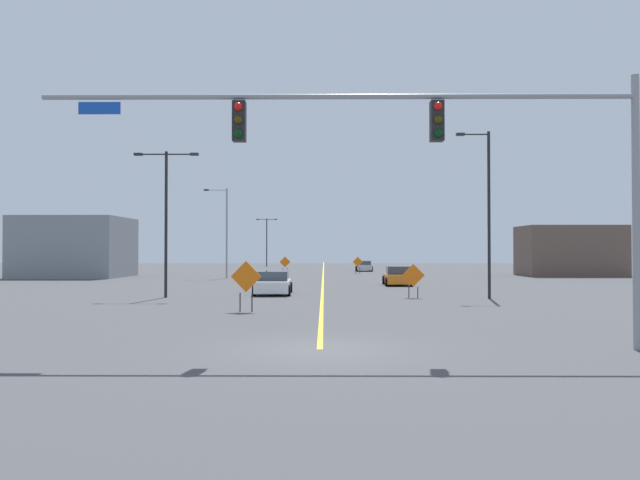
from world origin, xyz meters
TOP-DOWN VIEW (x-y plane):
  - ground at (0.00, 0.00)m, footprint 206.59×206.59m
  - road_centre_stripe at (0.00, 57.39)m, footprint 0.16×114.77m
  - traffic_signal_assembly at (2.87, -0.01)m, footprint 15.56×0.44m
  - street_lamp_near_left at (-8.51, 16.87)m, footprint 3.51×0.24m
  - street_lamp_far_right at (-8.96, 78.32)m, footprint 3.30×0.24m
  - street_lamp_near_right at (8.79, 16.32)m, footprint 1.81×0.24m
  - street_lamp_far_left at (-9.03, 39.19)m, footprint 2.19×0.24m
  - construction_sign_median_far at (-4.29, 51.27)m, footprint 1.22×0.08m
  - construction_sign_right_lane at (-3.15, 9.38)m, footprint 1.30×0.21m
  - construction_sign_left_shoulder at (3.79, 49.81)m, footprint 1.11×0.15m
  - construction_sign_right_shoulder at (4.92, 16.69)m, footprint 1.23×0.08m
  - car_white_mid at (-2.88, 19.45)m, footprint 2.23×4.36m
  - car_silver_approaching at (4.99, 57.56)m, footprint 2.05×4.02m
  - car_orange_far at (5.49, 28.23)m, footprint 2.05×3.84m
  - roadside_building_west at (-23.83, 41.58)m, footprint 9.55×8.34m
  - roadside_building_east at (24.84, 44.62)m, footprint 9.56×5.60m

SIDE VIEW (x-z plane):
  - ground at x=0.00m, z-range 0.00..0.00m
  - road_centre_stripe at x=0.00m, z-range 0.00..0.01m
  - car_silver_approaching at x=4.99m, z-range -0.03..1.24m
  - car_orange_far at x=5.49m, z-range -0.06..1.34m
  - car_white_mid at x=-2.88m, z-range -0.03..1.31m
  - construction_sign_right_shoulder at x=4.92m, z-range 0.22..2.05m
  - construction_sign_median_far at x=-4.29m, z-range 0.24..2.11m
  - construction_sign_left_shoulder at x=3.79m, z-range 0.25..2.11m
  - construction_sign_right_lane at x=-3.15m, z-range 0.30..2.42m
  - roadside_building_east at x=24.84m, z-range 0.00..5.02m
  - roadside_building_west at x=-23.83m, z-range 0.00..5.73m
  - street_lamp_far_right at x=-8.96m, z-range 0.72..8.31m
  - street_lamp_far_left at x=-9.03m, z-range 0.45..8.72m
  - street_lamp_near_left at x=-8.51m, z-range 0.75..8.71m
  - street_lamp_near_right at x=8.79m, z-range 0.42..9.34m
  - traffic_signal_assembly at x=2.87m, z-range 1.83..8.96m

